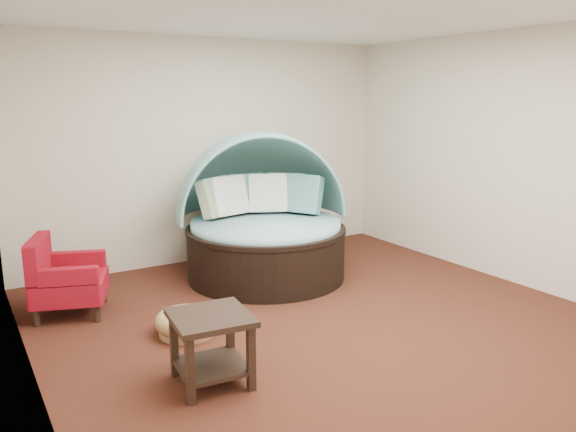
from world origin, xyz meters
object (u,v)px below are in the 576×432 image
canopy_daybed (263,210)px  red_armchair (64,279)px  pet_basket (187,323)px  side_table (211,339)px

canopy_daybed → red_armchair: bearing=-162.2°
red_armchair → canopy_daybed: bearing=22.2°
pet_basket → canopy_daybed: bearing=38.9°
red_armchair → side_table: 2.10m
pet_basket → red_armchair: red_armchair is taller
red_armchair → side_table: (0.66, -1.99, -0.01)m
canopy_daybed → red_armchair: size_ratio=2.72×
red_armchair → pet_basket: bearing=-31.9°
canopy_daybed → red_armchair: canopy_daybed is taller
pet_basket → side_table: (-0.17, -0.93, 0.24)m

